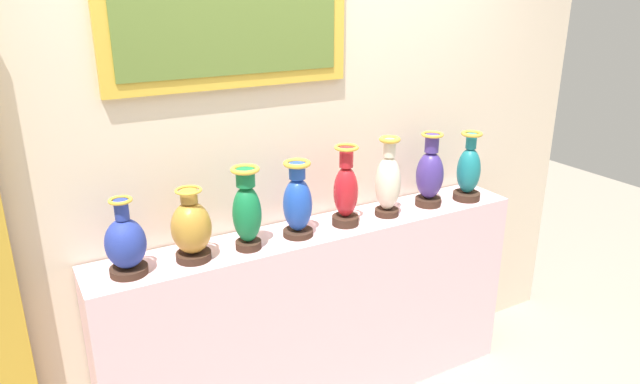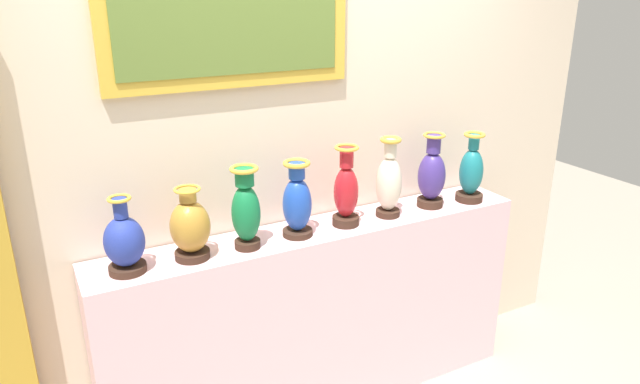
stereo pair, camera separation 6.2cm
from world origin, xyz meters
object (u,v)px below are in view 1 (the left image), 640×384
vase_crimson (346,191)px  vase_sapphire (298,203)px  vase_ochre (191,229)px  vase_ivory (388,182)px  vase_teal (469,172)px  vase_cobalt (126,244)px  vase_emerald (247,211)px  vase_indigo (430,175)px

vase_crimson → vase_sapphire: bearing=-179.1°
vase_ochre → vase_crimson: vase_crimson is taller
vase_ivory → vase_teal: 0.52m
vase_cobalt → vase_ivory: (1.31, 0.00, 0.05)m
vase_emerald → vase_sapphire: vase_emerald is taller
vase_indigo → vase_cobalt: bearing=-179.6°
vase_cobalt → vase_ochre: size_ratio=1.02×
vase_emerald → vase_ivory: size_ratio=0.93×
vase_sapphire → vase_ochre: bearing=-179.9°
vase_cobalt → vase_indigo: size_ratio=0.83×
vase_crimson → vase_indigo: bearing=0.9°
vase_cobalt → vase_teal: bearing=-0.7°
vase_ivory → vase_teal: (0.52, -0.03, -0.02)m
vase_sapphire → vase_crimson: size_ratio=0.91×
vase_ochre → vase_ivory: size_ratio=0.78×
vase_ivory → vase_indigo: bearing=1.6°
vase_cobalt → vase_indigo: bearing=0.4°
vase_emerald → vase_ochre: bearing=176.8°
vase_sapphire → vase_crimson: (0.27, 0.00, 0.01)m
vase_sapphire → vase_indigo: 0.80m
vase_emerald → vase_indigo: 1.06m
vase_crimson → vase_cobalt: bearing=-179.8°
vase_cobalt → vase_crimson: (1.06, 0.00, 0.04)m
vase_emerald → vase_ivory: bearing=1.5°
vase_indigo → vase_teal: bearing=-8.0°
vase_teal → vase_ochre: bearing=179.2°
vase_cobalt → vase_sapphire: size_ratio=0.90×
vase_emerald → vase_teal: size_ratio=1.01×
vase_ochre → vase_teal: vase_teal is taller
vase_teal → vase_emerald: bearing=179.7°
vase_indigo → vase_crimson: bearing=-179.1°
vase_crimson → vase_ivory: bearing=0.1°
vase_emerald → vase_indigo: bearing=1.5°
vase_emerald → vase_indigo: vase_indigo is taller
vase_sapphire → vase_ivory: size_ratio=0.89×
vase_cobalt → vase_sapphire: 0.79m
vase_indigo → vase_ochre: bearing=-179.4°
vase_cobalt → vase_teal: (1.83, -0.02, 0.03)m
vase_ivory → vase_teal: vase_ivory is taller
vase_cobalt → vase_teal: vase_teal is taller
vase_crimson → vase_ochre: bearing=-179.6°
vase_ivory → vase_cobalt: bearing=-179.8°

